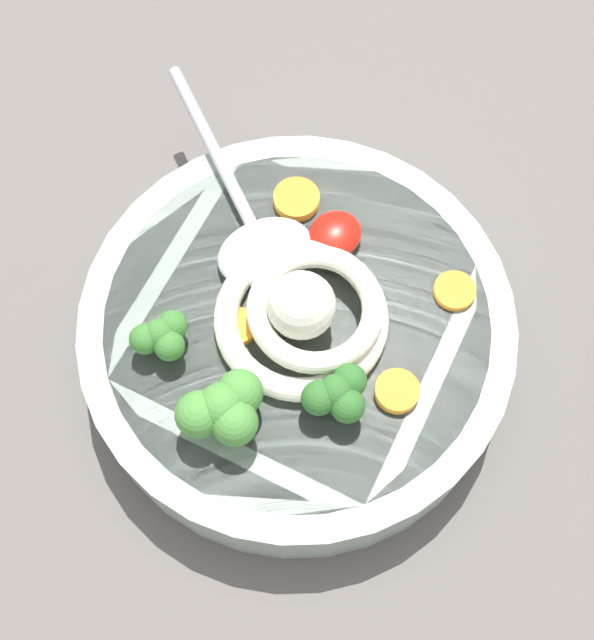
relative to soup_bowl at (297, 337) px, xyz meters
The scene contains 12 objects.
table_slab 5.84cm from the soup_bowl, 103.42° to the right, with size 132.99×132.99×4.03cm, color #5B5651.
soup_bowl is the anchor object (origin of this frame).
noodle_pile 4.15cm from the soup_bowl, 58.85° to the right, with size 11.36×11.14×4.57cm.
soup_spoon 6.95cm from the soup_bowl, 73.66° to the left, with size 8.10×17.46×1.60cm.
chili_sauce_dollop 6.82cm from the soup_bowl, 25.40° to the left, with size 3.45×3.10×1.55cm, color #B2190F.
broccoli_floret_center 7.37cm from the soup_bowl, 108.22° to the right, with size 3.89×3.35×3.08cm.
broccoli_floret_rear 9.09cm from the soup_bowl, 151.47° to the left, with size 3.50×3.02×2.77cm.
broccoli_floret_left 9.11cm from the soup_bowl, 163.15° to the right, with size 5.10×4.39×4.03cm.
carrot_slice_near_spoon 7.95cm from the soup_bowl, 79.76° to the right, with size 2.58×2.58×0.72cm, color orange.
carrot_slice_extra_b 4.64cm from the soup_bowl, 147.77° to the left, with size 2.32×2.32×0.58cm, color orange.
carrot_slice_beside_noodles 8.69cm from the soup_bowl, 49.03° to the left, with size 2.92×2.92×0.68cm, color orange.
carrot_slice_far 10.12cm from the soup_bowl, 30.33° to the right, with size 2.53×2.53×0.46cm, color orange.
Camera 1 is at (-12.26, -11.77, 56.41)cm, focal length 47.78 mm.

